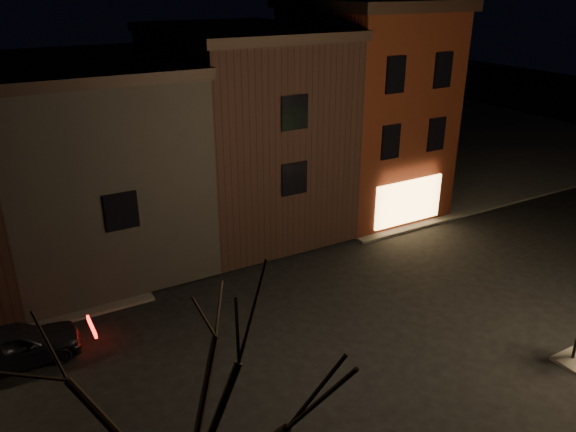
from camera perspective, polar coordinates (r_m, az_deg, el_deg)
name	(u,v)px	position (r m, az deg, el deg)	size (l,w,h in m)	color
ground	(335,328)	(20.42, 4.83, -11.22)	(120.00, 120.00, 0.00)	black
sidewalk_far_right	(400,134)	(46.50, 11.33, 8.21)	(30.00, 30.00, 0.12)	#2D2B28
corner_building	(363,106)	(29.94, 7.61, 11.02)	(6.50, 8.50, 10.50)	#4F1C0E
row_building_a	(242,128)	(27.60, -4.74, 8.95)	(7.30, 10.30, 9.40)	black
row_building_b	(89,159)	(25.62, -19.55, 5.45)	(7.80, 10.30, 8.40)	black
bare_tree_left	(173,402)	(9.21, -11.56, -18.04)	(5.60, 5.60, 7.50)	black
parked_car_a	(13,346)	(20.26, -26.12, -11.75)	(1.63, 4.05, 1.38)	black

